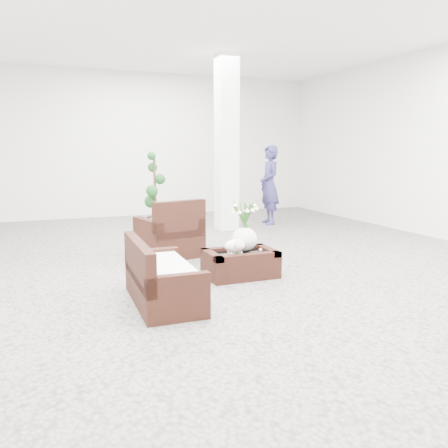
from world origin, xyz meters
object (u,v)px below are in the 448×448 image
object	(u,v)px
coffee_table	(240,265)
loveseat	(164,271)
armchair	(169,227)
topiary	(155,191)

from	to	relation	value
coffee_table	loveseat	bearing A→B (deg)	-151.41
armchair	loveseat	bearing A→B (deg)	59.95
armchair	topiary	bearing A→B (deg)	-112.25
armchair	loveseat	xyz separation A→B (m)	(-0.62, -2.12, -0.10)
coffee_table	topiary	bearing A→B (deg)	92.57
coffee_table	topiary	distance (m)	4.10
coffee_table	loveseat	xyz separation A→B (m)	(-1.18, -0.64, 0.19)
armchair	topiary	xyz separation A→B (m)	(0.38, 2.58, 0.33)
loveseat	topiary	world-z (taller)	topiary
loveseat	topiary	bearing A→B (deg)	-11.08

